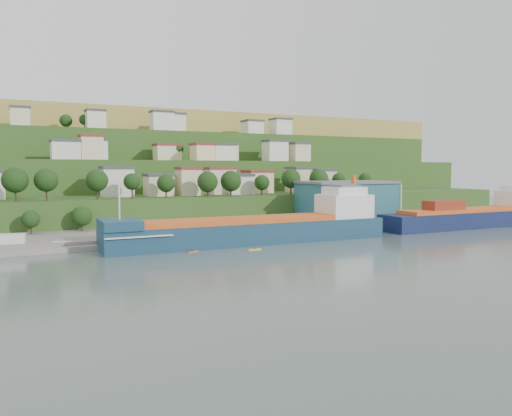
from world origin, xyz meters
TOP-DOWN VIEW (x-y plane):
  - ground at (0.00, 0.00)m, footprint 500.00×500.00m
  - quay at (20.00, 28.00)m, footprint 220.00×26.00m
  - pebble_beach at (-55.00, 22.00)m, footprint 40.00×18.00m
  - hillside at (0.02, 168.67)m, footprint 360.00×210.51m
  - cargo_ship_near at (3.98, 8.14)m, footprint 74.87×12.94m
  - cargo_ship_far at (82.07, 7.79)m, footprint 66.11×11.24m
  - warehouse at (47.96, 31.00)m, footprint 31.63×20.04m
  - caravan at (-53.90, 19.48)m, footprint 6.86×3.80m
  - dinghy at (-43.06, 17.51)m, footprint 4.62×3.08m
  - kayak_orange at (-16.57, 1.45)m, footprint 2.90×1.41m
  - kayak_yellow at (-2.57, -2.12)m, footprint 3.15×0.62m

SIDE VIEW (x-z plane):
  - ground at x=0.00m, z-range 0.00..0.00m
  - quay at x=20.00m, z-range -2.00..2.00m
  - pebble_beach at x=-55.00m, z-range -1.20..1.20m
  - hillside at x=0.02m, z-range -47.92..48.08m
  - kayak_orange at x=-16.57m, z-range -0.15..0.57m
  - kayak_yellow at x=-2.57m, z-range -0.16..0.62m
  - dinghy at x=-43.06m, z-range 1.20..2.06m
  - caravan at x=-53.90m, z-range 1.20..4.23m
  - cargo_ship_far at x=82.07m, z-range -6.14..11.81m
  - cargo_ship_near at x=3.98m, z-range -6.54..12.67m
  - warehouse at x=47.96m, z-range 2.03..14.83m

